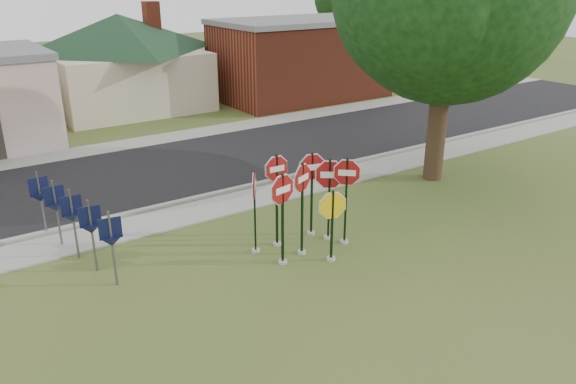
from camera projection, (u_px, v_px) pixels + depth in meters
ground at (336, 270)px, 14.75m from camera, size 120.00×120.00×0.00m
sidewalk_near at (234, 203)px, 18.98m from camera, size 60.00×1.60×0.06m
road at (179, 168)px, 22.45m from camera, size 60.00×7.00×0.04m
sidewalk_far at (141, 142)px, 25.76m from camera, size 60.00×1.60×0.06m
curb at (220, 193)px, 19.74m from camera, size 60.00×0.20×0.14m
stop_sign_center at (302, 196)px, 15.00m from camera, size 0.99×0.42×2.76m
stop_sign_yellow at (332, 218)px, 14.81m from camera, size 1.00×0.34×2.13m
stop_sign_left at (282, 205)px, 14.49m from camera, size 1.09×0.26×2.68m
stop_sign_right at (346, 189)px, 15.64m from camera, size 0.80×0.71×2.68m
stop_sign_back_right at (312, 182)px, 16.19m from camera, size 1.07×0.29×2.67m
stop_sign_back_left at (277, 188)px, 15.48m from camera, size 1.01×0.24×2.82m
stop_sign_far_right at (329, 187)px, 15.92m from camera, size 0.96×0.68×2.58m
stop_sign_far_left at (255, 200)px, 15.15m from camera, size 0.63×0.88×2.54m
route_sign_row at (73, 217)px, 14.95m from camera, size 1.43×4.63×2.00m
building_house at (120, 43)px, 31.43m from camera, size 11.60×11.60×6.20m
building_brick at (301, 58)px, 34.41m from camera, size 10.20×6.20×4.75m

